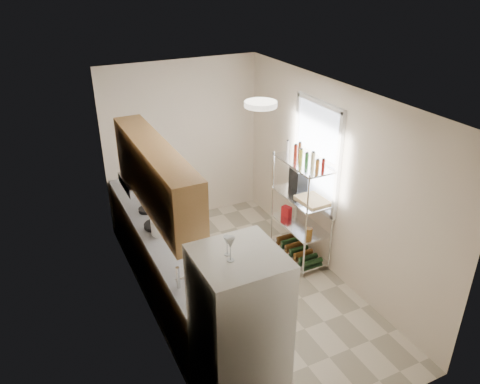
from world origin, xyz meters
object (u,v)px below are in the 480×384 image
object	(u,v)px
espresso_machine	(298,178)
rice_cooker	(161,226)
refrigerator	(239,337)
cutting_board	(313,200)
frying_pan_large	(155,225)

from	to	relation	value
espresso_machine	rice_cooker	bearing A→B (deg)	-172.88
espresso_machine	refrigerator	bearing A→B (deg)	-130.41
refrigerator	cutting_board	world-z (taller)	refrigerator
cutting_board	espresso_machine	xyz separation A→B (m)	(0.05, 0.45, 0.13)
refrigerator	cutting_board	bearing A→B (deg)	41.21
rice_cooker	frying_pan_large	distance (m)	0.19
rice_cooker	frying_pan_large	bearing A→B (deg)	97.05
rice_cooker	frying_pan_large	size ratio (longest dim) A/B	0.85
rice_cooker	cutting_board	distance (m)	2.03
refrigerator	espresso_machine	xyz separation A→B (m)	(1.97, 2.13, 0.28)
rice_cooker	espresso_machine	distance (m)	2.08
rice_cooker	espresso_machine	size ratio (longest dim) A/B	0.82
refrigerator	rice_cooker	size ratio (longest dim) A/B	7.30
rice_cooker	frying_pan_large	xyz separation A→B (m)	(-0.02, 0.18, -0.07)
refrigerator	espresso_machine	world-z (taller)	refrigerator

